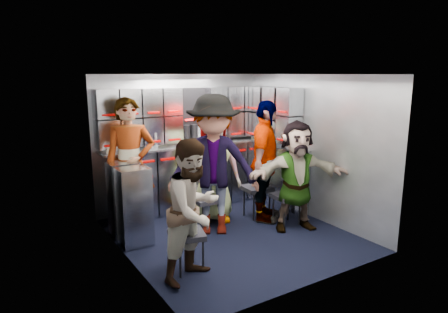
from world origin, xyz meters
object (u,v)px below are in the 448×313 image
jump_seat_center (207,192)px  jump_seat_mid_right (257,190)px  attendant_arc_a (194,210)px  attendant_arc_d (265,162)px  jump_seat_mid_left (207,201)px  jump_seat_near_left (187,237)px  attendant_arc_e (296,176)px  attendant_standing (130,166)px  attendant_arc_b (214,165)px  attendant_arc_c (213,166)px  jump_seat_near_right (287,198)px

jump_seat_center → jump_seat_mid_right: 0.75m
attendant_arc_a → attendant_arc_d: size_ratio=0.85×
jump_seat_mid_left → jump_seat_near_left: bearing=-129.8°
attendant_arc_e → jump_seat_mid_left: bearing=166.8°
attendant_standing → attendant_arc_e: attendant_standing is taller
attendant_arc_b → attendant_arc_a: bearing=-98.6°
attendant_arc_c → attendant_arc_d: attendant_arc_d is taller
jump_seat_near_left → attendant_standing: size_ratio=0.25×
jump_seat_mid_right → attendant_arc_b: attendant_arc_b is taller
jump_seat_near_left → jump_seat_near_right: bearing=14.4°
jump_seat_mid_right → jump_seat_near_right: 0.52m
jump_seat_mid_right → attendant_arc_e: (0.16, -0.67, 0.34)m
jump_seat_near_right → attendant_arc_c: 1.14m
jump_seat_near_left → jump_seat_mid_left: size_ratio=1.04×
jump_seat_near_left → attendant_arc_a: bearing=-90.0°
jump_seat_near_right → attendant_arc_a: size_ratio=0.30×
jump_seat_mid_left → jump_seat_center: jump_seat_mid_left is taller
attendant_arc_e → jump_seat_near_left: bearing=-150.8°
attendant_arc_e → attendant_arc_c: bearing=151.7°
attendant_standing → attendant_arc_a: 1.62m
jump_seat_center → attendant_arc_a: attendant_arc_a is taller
jump_seat_near_left → jump_seat_mid_left: jump_seat_near_left is taller
jump_seat_mid_right → attendant_arc_d: size_ratio=0.27×
attendant_arc_b → jump_seat_near_right: bearing=14.3°
jump_seat_near_left → jump_seat_mid_left: 1.24m
jump_seat_center → attendant_arc_a: (-1.02, -1.53, 0.36)m
jump_seat_near_left → jump_seat_center: bearing=53.0°
jump_seat_center → jump_seat_near_right: (0.79, -0.89, 0.01)m
jump_seat_near_left → attendant_arc_d: attendant_arc_d is taller
jump_seat_center → attendant_arc_b: size_ratio=0.23×
attendant_arc_a → attendant_arc_b: 1.26m
jump_seat_near_right → attendant_arc_d: attendant_arc_d is taller
attendant_arc_e → jump_seat_near_right: bearing=110.2°
jump_seat_center → jump_seat_near_right: jump_seat_near_right is taller
jump_seat_mid_left → jump_seat_center: (0.23, 0.40, -0.00)m
jump_seat_mid_right → attendant_arc_d: (-0.00, -0.18, 0.46)m
jump_seat_mid_right → attendant_arc_a: bearing=-145.5°
attendant_arc_b → jump_seat_mid_right: bearing=43.4°
jump_seat_mid_right → jump_seat_near_left: bearing=-149.9°
jump_seat_mid_left → jump_seat_near_right: size_ratio=0.98×
attendant_arc_a → attendant_standing: bearing=72.0°
attendant_arc_a → jump_seat_near_left: bearing=68.2°
jump_seat_near_left → attendant_arc_b: 1.23m
attendant_standing → attendant_arc_c: size_ratio=1.13×
attendant_arc_d → attendant_arc_c: bearing=105.2°
attendant_standing → attendant_arc_d: attendant_standing is taller
jump_seat_mid_right → attendant_arc_e: bearing=-76.8°
jump_seat_center → attendant_arc_d: attendant_arc_d is taller
jump_seat_near_right → attendant_arc_d: bearing=116.8°
jump_seat_center → attendant_arc_e: bearing=-53.7°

